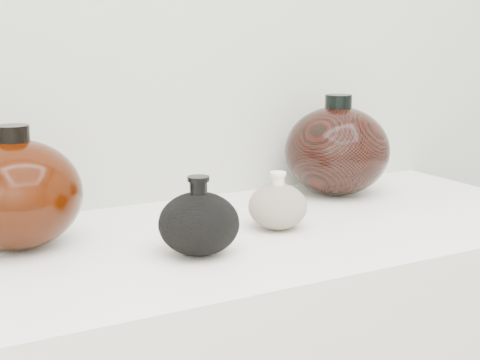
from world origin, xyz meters
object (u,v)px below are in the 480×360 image
cream_gourd_vase (278,206)px  left_round_pot (17,194)px  black_gourd_vase (199,223)px  right_round_pot (337,150)px

cream_gourd_vase → left_round_pot: left_round_pot is taller
black_gourd_vase → right_round_pot: (0.40, 0.21, 0.04)m
black_gourd_vase → right_round_pot: 0.46m
black_gourd_vase → left_round_pot: left_round_pot is taller
cream_gourd_vase → right_round_pot: bearing=33.6°
left_round_pot → right_round_pot: (0.63, 0.05, 0.01)m
left_round_pot → right_round_pot: 0.63m
black_gourd_vase → cream_gourd_vase: (0.17, 0.06, -0.01)m
black_gourd_vase → cream_gourd_vase: bearing=18.9°
cream_gourd_vase → left_round_pot: (-0.40, 0.10, 0.04)m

